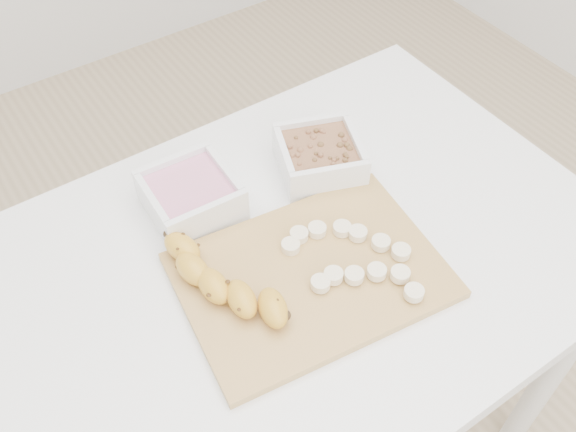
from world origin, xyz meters
TOP-DOWN VIEW (x-y plane):
  - table at (0.00, 0.00)m, footprint 1.00×0.70m
  - bowl_yogurt at (-0.09, 0.18)m, footprint 0.15×0.15m
  - bowl_granola at (0.14, 0.13)m, footprint 0.18×0.18m
  - cutting_board at (-0.01, -0.05)m, footprint 0.42×0.32m
  - banana at (-0.13, -0.01)m, footprint 0.09×0.24m
  - banana_slices at (0.05, -0.07)m, footprint 0.17×0.21m

SIDE VIEW (x-z plane):
  - table at x=0.00m, z-range 0.28..1.03m
  - cutting_board at x=-0.01m, z-range 0.75..0.76m
  - banana_slices at x=0.05m, z-range 0.76..0.78m
  - bowl_granola at x=0.14m, z-range 0.75..0.81m
  - bowl_yogurt at x=-0.09m, z-range 0.75..0.82m
  - banana at x=-0.13m, z-range 0.77..0.80m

